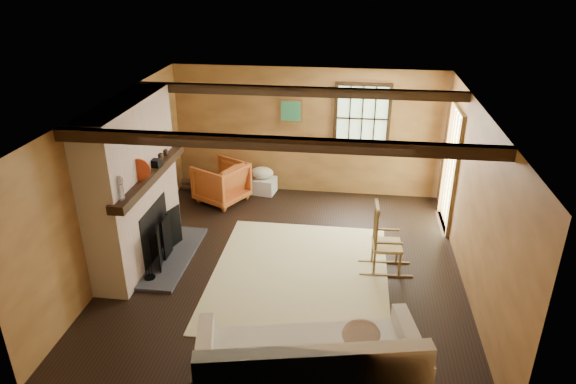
% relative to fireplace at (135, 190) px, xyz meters
% --- Properties ---
extents(ground, '(5.50, 5.50, 0.00)m').
position_rel_fireplace_xyz_m(ground, '(2.23, 0.00, -1.10)').
color(ground, black).
rests_on(ground, ground).
extents(room_envelope, '(5.02, 5.52, 2.44)m').
position_rel_fireplace_xyz_m(room_envelope, '(2.45, 0.26, 0.53)').
color(room_envelope, '#AF773E').
rests_on(room_envelope, ground).
extents(fireplace, '(1.02, 2.30, 2.40)m').
position_rel_fireplace_xyz_m(fireplace, '(0.00, 0.00, 0.00)').
color(fireplace, '#A0593D').
rests_on(fireplace, ground).
extents(rug, '(2.50, 3.00, 0.01)m').
position_rel_fireplace_xyz_m(rug, '(2.43, -0.20, -1.10)').
color(rug, '#CFC08A').
rests_on(rug, ground).
extents(rocking_chair, '(0.78, 0.45, 1.05)m').
position_rel_fireplace_xyz_m(rocking_chair, '(3.61, 0.10, -0.66)').
color(rocking_chair, tan).
rests_on(rocking_chair, ground).
extents(sofa, '(2.42, 1.44, 0.91)m').
position_rel_fireplace_xyz_m(sofa, '(2.77, -2.41, -0.78)').
color(sofa, beige).
rests_on(sofa, ground).
extents(firewood_pile, '(0.63, 0.11, 0.23)m').
position_rel_fireplace_xyz_m(firewood_pile, '(0.12, 2.48, -0.99)').
color(firewood_pile, brown).
rests_on(firewood_pile, ground).
extents(laundry_basket, '(0.55, 0.45, 0.30)m').
position_rel_fireplace_xyz_m(laundry_basket, '(1.39, 2.55, -0.95)').
color(laundry_basket, white).
rests_on(laundry_basket, ground).
extents(basket_pillow, '(0.45, 0.36, 0.22)m').
position_rel_fireplace_xyz_m(basket_pillow, '(1.39, 2.55, -0.69)').
color(basket_pillow, beige).
rests_on(basket_pillow, laundry_basket).
extents(armchair, '(1.11, 1.10, 0.75)m').
position_rel_fireplace_xyz_m(armchair, '(0.71, 2.08, -0.73)').
color(armchair, '#BF6026').
rests_on(armchair, ground).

